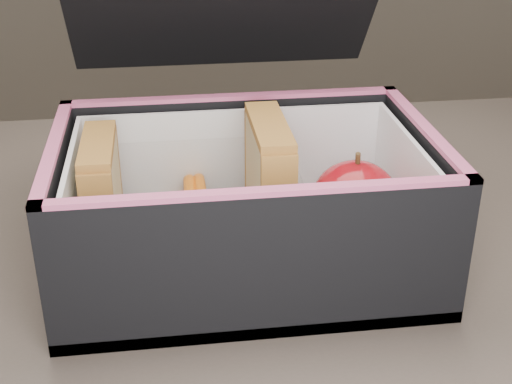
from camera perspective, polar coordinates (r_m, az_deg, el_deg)
kitchen_table at (r=0.67m, az=6.00°, el=-12.73°), size 1.20×0.80×0.75m
lunch_bag at (r=0.59m, az=-0.91°, el=-0.14°), size 0.30×0.33×0.27m
plastic_tub at (r=0.60m, az=-5.48°, el=-1.49°), size 0.18×0.13×0.07m
sandwich_left at (r=0.59m, az=-12.15°, el=-0.50°), size 0.03×0.09×0.10m
sandwich_right at (r=0.59m, az=1.04°, el=0.66°), size 0.03×0.10×0.11m
carrot_sticks at (r=0.61m, az=-5.02°, el=-2.68°), size 0.05×0.14×0.03m
paper_napkin at (r=0.62m, az=7.65°, el=-3.69°), size 0.09×0.09×0.01m
red_apple at (r=0.61m, az=7.92°, el=-0.66°), size 0.10×0.10×0.08m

